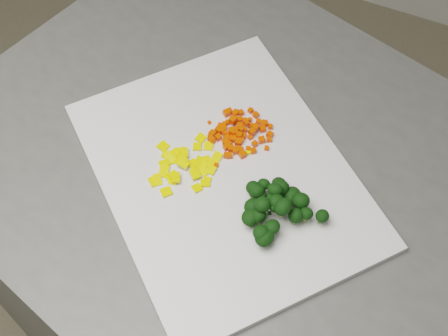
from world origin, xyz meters
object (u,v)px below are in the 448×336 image
at_px(counter_block, 254,301).
at_px(pepper_pile, 184,164).
at_px(carrot_pile, 242,129).
at_px(cutting_board, 224,174).
at_px(broccoli_pile, 280,209).

xyz_separation_m(counter_block, pepper_pile, (-0.11, -0.03, 0.47)).
bearing_deg(carrot_pile, counter_block, -41.53).
distance_m(carrot_pile, pepper_pile, 0.10).
bearing_deg(pepper_pile, cutting_board, 15.29).
xyz_separation_m(pepper_pile, broccoli_pile, (0.15, -0.02, 0.02)).
bearing_deg(cutting_board, pepper_pile, -164.71).
bearing_deg(broccoli_pile, counter_block, 125.40).
xyz_separation_m(cutting_board, broccoli_pile, (0.09, -0.04, 0.03)).
relative_size(counter_block, pepper_pile, 8.82).
bearing_deg(pepper_pile, counter_block, 13.80).
height_order(counter_block, carrot_pile, carrot_pile).
bearing_deg(broccoli_pile, cutting_board, 158.72).
xyz_separation_m(counter_block, cutting_board, (-0.06, -0.01, 0.46)).
bearing_deg(pepper_pile, broccoli_pile, -8.45).
height_order(counter_block, broccoli_pile, broccoli_pile).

